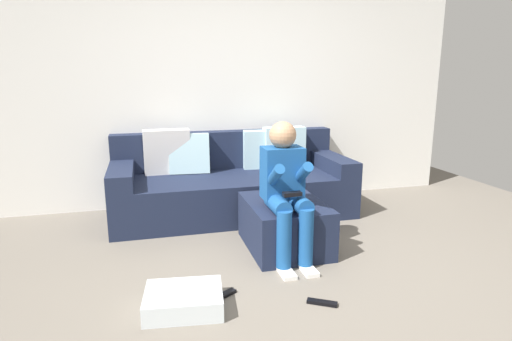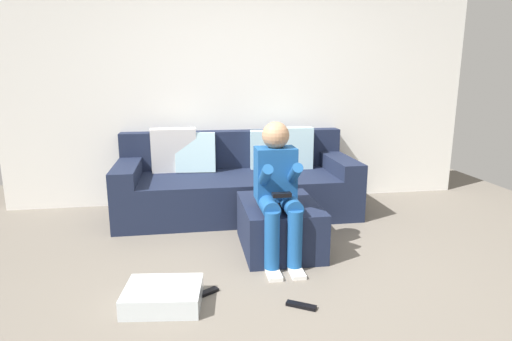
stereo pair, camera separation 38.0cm
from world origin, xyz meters
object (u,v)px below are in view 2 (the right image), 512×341
person_seated (278,186)px  remote_by_storage_bin (208,292)px  ottoman (279,226)px  remote_near_ottoman (301,306)px  storage_bin (163,296)px  couch_sectional (237,183)px

person_seated → remote_by_storage_bin: bearing=-140.4°
ottoman → remote_near_ottoman: (-0.06, -0.93, -0.19)m
storage_bin → remote_by_storage_bin: 0.31m
couch_sectional → person_seated: 1.27m
couch_sectional → ottoman: bearing=-77.2°
couch_sectional → remote_by_storage_bin: 1.77m
couch_sectional → storage_bin: couch_sectional is taller
storage_bin → remote_near_ottoman: bearing=-10.9°
couch_sectional → ottoman: size_ratio=3.00×
ottoman → storage_bin: 1.20m
ottoman → remote_by_storage_bin: bearing=-133.3°
couch_sectional → remote_by_storage_bin: (-0.39, -1.70, -0.30)m
ottoman → remote_by_storage_bin: ottoman is taller
couch_sectional → storage_bin: 1.94m
remote_by_storage_bin → couch_sectional: bearing=44.3°
remote_near_ottoman → remote_by_storage_bin: same height
ottoman → storage_bin: ottoman is taller
ottoman → remote_by_storage_bin: size_ratio=5.34×
person_seated → remote_near_ottoman: bearing=-89.9°
person_seated → remote_near_ottoman: (0.00, -0.73, -0.58)m
person_seated → ottoman: bearing=73.0°
storage_bin → remote_by_storage_bin: size_ratio=3.17×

